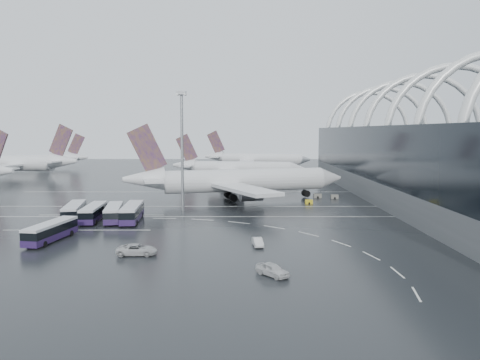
{
  "coord_description": "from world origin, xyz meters",
  "views": [
    {
      "loc": [
        7.11,
        -103.08,
        18.72
      ],
      "look_at": [
        6.99,
        8.4,
        7.0
      ],
      "focal_mm": 35.0,
      "sensor_mm": 36.0,
      "label": 1
    }
  ],
  "objects_px": {
    "jet_remote_mid": "(23,163)",
    "gse_cart_belly_d": "(334,197)",
    "bus_row_near_b": "(93,212)",
    "airliner_gate_c": "(254,159)",
    "floodlight_mast": "(182,136)",
    "jet_remote_far": "(47,160)",
    "bus_row_far_b": "(51,231)",
    "gse_cart_belly_b": "(318,196)",
    "bus_row_near_a": "(74,211)",
    "gse_cart_belly_a": "(309,202)",
    "van_curve_c": "(258,242)",
    "van_curve_a": "(137,250)",
    "bus_row_near_c": "(114,212)",
    "airliner_main": "(234,181)",
    "van_curve_b": "(272,270)",
    "bus_row_near_d": "(132,212)"
  },
  "relations": [
    {
      "from": "bus_row_far_b",
      "to": "airliner_gate_c",
      "type": "bearing_deg",
      "value": -5.21
    },
    {
      "from": "bus_row_near_c",
      "to": "gse_cart_belly_d",
      "type": "height_order",
      "value": "bus_row_near_c"
    },
    {
      "from": "jet_remote_far",
      "to": "bus_row_near_c",
      "type": "height_order",
      "value": "jet_remote_far"
    },
    {
      "from": "bus_row_near_b",
      "to": "gse_cart_belly_a",
      "type": "relative_size",
      "value": 7.09
    },
    {
      "from": "airliner_gate_c",
      "to": "floodlight_mast",
      "type": "height_order",
      "value": "floodlight_mast"
    },
    {
      "from": "van_curve_c",
      "to": "gse_cart_belly_a",
      "type": "height_order",
      "value": "van_curve_c"
    },
    {
      "from": "jet_remote_far",
      "to": "bus_row_near_b",
      "type": "height_order",
      "value": "jet_remote_far"
    },
    {
      "from": "van_curve_a",
      "to": "gse_cart_belly_d",
      "type": "xyz_separation_m",
      "value": [
        41.83,
        59.47,
        -0.29
      ]
    },
    {
      "from": "gse_cart_belly_a",
      "to": "gse_cart_belly_b",
      "type": "height_order",
      "value": "gse_cart_belly_b"
    },
    {
      "from": "bus_row_near_b",
      "to": "gse_cart_belly_d",
      "type": "height_order",
      "value": "bus_row_near_b"
    },
    {
      "from": "airliner_main",
      "to": "van_curve_c",
      "type": "height_order",
      "value": "airliner_main"
    },
    {
      "from": "jet_remote_mid",
      "to": "gse_cart_belly_d",
      "type": "distance_m",
      "value": 130.69
    },
    {
      "from": "floodlight_mast",
      "to": "gse_cart_belly_d",
      "type": "xyz_separation_m",
      "value": [
        39.71,
        20.02,
        -16.91
      ]
    },
    {
      "from": "jet_remote_far",
      "to": "bus_row_near_d",
      "type": "xyz_separation_m",
      "value": [
        73.34,
        -135.15,
        -2.65
      ]
    },
    {
      "from": "bus_row_near_d",
      "to": "van_curve_a",
      "type": "bearing_deg",
      "value": -170.14
    },
    {
      "from": "bus_row_near_a",
      "to": "gse_cart_belly_a",
      "type": "xyz_separation_m",
      "value": [
        52.85,
        22.02,
        -1.33
      ]
    },
    {
      "from": "bus_row_far_b",
      "to": "gse_cart_belly_b",
      "type": "bearing_deg",
      "value": -36.98
    },
    {
      "from": "bus_row_near_c",
      "to": "gse_cart_belly_d",
      "type": "xyz_separation_m",
      "value": [
        52.65,
        32.35,
        -1.21
      ]
    },
    {
      "from": "airliner_main",
      "to": "jet_remote_far",
      "type": "relative_size",
      "value": 1.5
    },
    {
      "from": "gse_cart_belly_a",
      "to": "van_curve_a",
      "type": "bearing_deg",
      "value": -123.58
    },
    {
      "from": "bus_row_near_b",
      "to": "van_curve_c",
      "type": "xyz_separation_m",
      "value": [
        33.54,
        -21.54,
        -1.1
      ]
    },
    {
      "from": "bus_row_near_c",
      "to": "van_curve_c",
      "type": "relative_size",
      "value": 3.2
    },
    {
      "from": "jet_remote_far",
      "to": "van_curve_c",
      "type": "distance_m",
      "value": 184.87
    },
    {
      "from": "bus_row_far_b",
      "to": "gse_cart_belly_b",
      "type": "xyz_separation_m",
      "value": [
        54.05,
        51.99,
        -1.17
      ]
    },
    {
      "from": "bus_row_near_a",
      "to": "bus_row_near_d",
      "type": "relative_size",
      "value": 0.98
    },
    {
      "from": "airliner_gate_c",
      "to": "gse_cart_belly_d",
      "type": "distance_m",
      "value": 104.88
    },
    {
      "from": "jet_remote_far",
      "to": "gse_cart_belly_b",
      "type": "distance_m",
      "value": 154.89
    },
    {
      "from": "airliner_main",
      "to": "bus_row_near_a",
      "type": "bearing_deg",
      "value": -154.71
    },
    {
      "from": "jet_remote_mid",
      "to": "gse_cart_belly_a",
      "type": "relative_size",
      "value": 26.31
    },
    {
      "from": "bus_row_near_b",
      "to": "bus_row_near_d",
      "type": "relative_size",
      "value": 0.94
    },
    {
      "from": "bus_row_near_d",
      "to": "van_curve_c",
      "type": "relative_size",
      "value": 3.41
    },
    {
      "from": "gse_cart_belly_a",
      "to": "gse_cart_belly_b",
      "type": "bearing_deg",
      "value": 69.69
    },
    {
      "from": "airliner_gate_c",
      "to": "gse_cart_belly_b",
      "type": "xyz_separation_m",
      "value": [
        14.82,
        -101.4,
        -4.16
      ]
    },
    {
      "from": "bus_row_far_b",
      "to": "gse_cart_belly_d",
      "type": "bearing_deg",
      "value": -40.13
    },
    {
      "from": "bus_row_near_c",
      "to": "bus_row_far_b",
      "type": "xyz_separation_m",
      "value": [
        -5.85,
        -18.03,
        -0.01
      ]
    },
    {
      "from": "bus_row_near_b",
      "to": "bus_row_far_b",
      "type": "bearing_deg",
      "value": 170.94
    },
    {
      "from": "jet_remote_far",
      "to": "gse_cart_belly_b",
      "type": "height_order",
      "value": "jet_remote_far"
    },
    {
      "from": "van_curve_b",
      "to": "gse_cart_belly_d",
      "type": "xyz_separation_m",
      "value": [
        22.0,
        69.66,
        -0.29
      ]
    },
    {
      "from": "bus_row_far_b",
      "to": "van_curve_c",
      "type": "relative_size",
      "value": 3.18
    },
    {
      "from": "jet_remote_far",
      "to": "bus_row_near_c",
      "type": "relative_size",
      "value": 3.01
    },
    {
      "from": "airliner_gate_c",
      "to": "bus_row_far_b",
      "type": "distance_m",
      "value": 158.35
    },
    {
      "from": "jet_remote_far",
      "to": "gse_cart_belly_b",
      "type": "relative_size",
      "value": 18.67
    },
    {
      "from": "jet_remote_far",
      "to": "van_curve_a",
      "type": "xyz_separation_m",
      "value": [
        80.2,
        -161.83,
        -3.71
      ]
    },
    {
      "from": "jet_remote_mid",
      "to": "jet_remote_far",
      "type": "xyz_separation_m",
      "value": [
        -6.9,
        40.72,
        -1.02
      ]
    },
    {
      "from": "floodlight_mast",
      "to": "gse_cart_belly_b",
      "type": "height_order",
      "value": "floodlight_mast"
    },
    {
      "from": "bus_row_far_b",
      "to": "gse_cart_belly_d",
      "type": "relative_size",
      "value": 6.55
    },
    {
      "from": "airliner_main",
      "to": "bus_row_near_a",
      "type": "xyz_separation_m",
      "value": [
        -33.49,
        -28.16,
        -3.32
      ]
    },
    {
      "from": "bus_row_near_a",
      "to": "gse_cart_belly_a",
      "type": "distance_m",
      "value": 57.27
    },
    {
      "from": "bus_row_near_b",
      "to": "bus_row_far_b",
      "type": "xyz_separation_m",
      "value": [
        -1.63,
        -18.0,
        -0.03
      ]
    },
    {
      "from": "bus_row_near_d",
      "to": "bus_row_far_b",
      "type": "bearing_deg",
      "value": 146.28
    }
  ]
}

